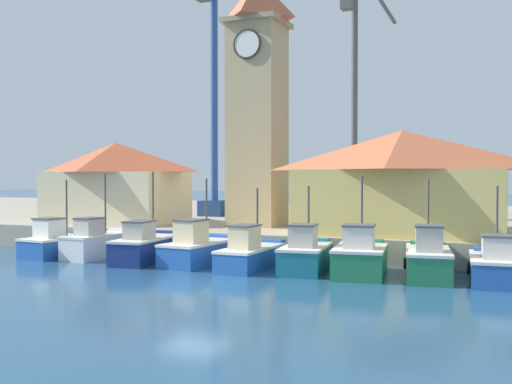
{
  "coord_description": "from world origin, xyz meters",
  "views": [
    {
      "loc": [
        11.58,
        -21.0,
        4.3
      ],
      "look_at": [
        -1.43,
        9.64,
        3.5
      ],
      "focal_mm": 42.0,
      "sensor_mm": 36.0,
      "label": 1
    }
  ],
  "objects_px": {
    "fishing_boat_mid_right": "(306,255)",
    "fishing_boat_far_right": "(497,266)",
    "fishing_boat_right_outer": "(428,260)",
    "port_crane_near": "(215,117)",
    "fishing_boat_left_inner": "(147,246)",
    "warehouse_left": "(116,181)",
    "warehouse_right": "(402,181)",
    "port_crane_far": "(356,115)",
    "fishing_boat_mid_left": "(199,249)",
    "fishing_boat_far_left": "(59,243)",
    "clock_tower": "(257,95)",
    "fishing_boat_right_inner": "(360,257)",
    "fishing_boat_center": "(251,253)",
    "fishing_boat_left_outer": "(98,243)"
  },
  "relations": [
    {
      "from": "fishing_boat_far_left",
      "to": "fishing_boat_right_inner",
      "type": "distance_m",
      "value": 16.71
    },
    {
      "from": "fishing_boat_right_inner",
      "to": "clock_tower",
      "type": "xyz_separation_m",
      "value": [
        -8.42,
        8.29,
        8.59
      ]
    },
    {
      "from": "fishing_boat_right_outer",
      "to": "port_crane_near",
      "type": "relative_size",
      "value": 0.24
    },
    {
      "from": "fishing_boat_far_left",
      "to": "fishing_boat_center",
      "type": "distance_m",
      "value": 11.47
    },
    {
      "from": "fishing_boat_center",
      "to": "port_crane_near",
      "type": "height_order",
      "value": "port_crane_near"
    },
    {
      "from": "fishing_boat_left_inner",
      "to": "fishing_boat_mid_right",
      "type": "distance_m",
      "value": 8.52
    },
    {
      "from": "warehouse_right",
      "to": "port_crane_far",
      "type": "xyz_separation_m",
      "value": [
        -6.95,
        18.29,
        5.54
      ]
    },
    {
      "from": "fishing_boat_left_inner",
      "to": "fishing_boat_mid_left",
      "type": "relative_size",
      "value": 1.07
    },
    {
      "from": "fishing_boat_mid_left",
      "to": "fishing_boat_right_inner",
      "type": "relative_size",
      "value": 1.11
    },
    {
      "from": "fishing_boat_left_inner",
      "to": "fishing_boat_right_outer",
      "type": "distance_m",
      "value": 13.94
    },
    {
      "from": "fishing_boat_mid_right",
      "to": "clock_tower",
      "type": "distance_m",
      "value": 13.22
    },
    {
      "from": "fishing_boat_far_left",
      "to": "fishing_boat_left_outer",
      "type": "height_order",
      "value": "fishing_boat_left_outer"
    },
    {
      "from": "fishing_boat_far_left",
      "to": "fishing_boat_mid_left",
      "type": "bearing_deg",
      "value": 2.09
    },
    {
      "from": "fishing_boat_right_inner",
      "to": "port_crane_near",
      "type": "height_order",
      "value": "port_crane_near"
    },
    {
      "from": "fishing_boat_mid_left",
      "to": "fishing_boat_left_inner",
      "type": "bearing_deg",
      "value": -176.16
    },
    {
      "from": "fishing_boat_right_outer",
      "to": "warehouse_left",
      "type": "height_order",
      "value": "warehouse_left"
    },
    {
      "from": "warehouse_right",
      "to": "fishing_boat_right_outer",
      "type": "bearing_deg",
      "value": -71.09
    },
    {
      "from": "fishing_boat_mid_left",
      "to": "fishing_boat_right_outer",
      "type": "bearing_deg",
      "value": 0.53
    },
    {
      "from": "fishing_boat_far_left",
      "to": "fishing_boat_mid_left",
      "type": "xyz_separation_m",
      "value": [
        8.55,
        0.31,
        0.04
      ]
    },
    {
      "from": "fishing_boat_mid_right",
      "to": "fishing_boat_far_right",
      "type": "xyz_separation_m",
      "value": [
        8.15,
        0.16,
        -0.07
      ]
    },
    {
      "from": "fishing_boat_left_inner",
      "to": "fishing_boat_mid_left",
      "type": "distance_m",
      "value": 2.94
    },
    {
      "from": "fishing_boat_right_inner",
      "to": "fishing_boat_left_inner",
      "type": "bearing_deg",
      "value": 179.8
    },
    {
      "from": "fishing_boat_far_left",
      "to": "warehouse_right",
      "type": "xyz_separation_m",
      "value": [
        17.42,
        6.63,
        3.42
      ]
    },
    {
      "from": "clock_tower",
      "to": "fishing_boat_far_right",
      "type": "bearing_deg",
      "value": -29.64
    },
    {
      "from": "fishing_boat_far_right",
      "to": "port_crane_far",
      "type": "height_order",
      "value": "port_crane_far"
    },
    {
      "from": "fishing_boat_right_outer",
      "to": "port_crane_far",
      "type": "xyz_separation_m",
      "value": [
        -9.08,
        24.51,
        8.87
      ]
    },
    {
      "from": "clock_tower",
      "to": "port_crane_near",
      "type": "bearing_deg",
      "value": 131.88
    },
    {
      "from": "fishing_boat_mid_left",
      "to": "fishing_boat_center",
      "type": "xyz_separation_m",
      "value": [
        2.91,
        -0.21,
        -0.06
      ]
    },
    {
      "from": "warehouse_left",
      "to": "warehouse_right",
      "type": "height_order",
      "value": "warehouse_right"
    },
    {
      "from": "fishing_boat_left_inner",
      "to": "warehouse_left",
      "type": "relative_size",
      "value": 0.59
    },
    {
      "from": "fishing_boat_right_outer",
      "to": "fishing_boat_right_inner",
      "type": "bearing_deg",
      "value": -173.26
    },
    {
      "from": "fishing_boat_left_inner",
      "to": "warehouse_left",
      "type": "height_order",
      "value": "warehouse_left"
    },
    {
      "from": "fishing_boat_far_left",
      "to": "warehouse_left",
      "type": "bearing_deg",
      "value": 102.01
    },
    {
      "from": "fishing_boat_mid_left",
      "to": "port_crane_far",
      "type": "xyz_separation_m",
      "value": [
        1.92,
        24.61,
        8.91
      ]
    },
    {
      "from": "fishing_boat_center",
      "to": "fishing_boat_left_inner",
      "type": "bearing_deg",
      "value": 179.85
    },
    {
      "from": "fishing_boat_far_right",
      "to": "clock_tower",
      "type": "relative_size",
      "value": 0.26
    },
    {
      "from": "fishing_boat_mid_left",
      "to": "warehouse_right",
      "type": "distance_m",
      "value": 11.4
    },
    {
      "from": "fishing_boat_left_inner",
      "to": "fishing_boat_center",
      "type": "relative_size",
      "value": 1.06
    },
    {
      "from": "port_crane_near",
      "to": "port_crane_far",
      "type": "relative_size",
      "value": 0.92
    },
    {
      "from": "fishing_boat_left_outer",
      "to": "warehouse_right",
      "type": "distance_m",
      "value": 16.64
    },
    {
      "from": "fishing_boat_center",
      "to": "fishing_boat_mid_right",
      "type": "xyz_separation_m",
      "value": [
        2.68,
        0.13,
        0.07
      ]
    },
    {
      "from": "fishing_boat_far_left",
      "to": "port_crane_far",
      "type": "xyz_separation_m",
      "value": [
        10.47,
        24.92,
        8.95
      ]
    },
    {
      "from": "fishing_boat_left_outer",
      "to": "clock_tower",
      "type": "bearing_deg",
      "value": 53.69
    },
    {
      "from": "fishing_boat_left_inner",
      "to": "fishing_boat_center",
      "type": "bearing_deg",
      "value": -0.15
    },
    {
      "from": "fishing_boat_far_left",
      "to": "fishing_boat_right_inner",
      "type": "bearing_deg",
      "value": 0.26
    },
    {
      "from": "warehouse_right",
      "to": "fishing_boat_far_right",
      "type": "bearing_deg",
      "value": -52.03
    },
    {
      "from": "fishing_boat_mid_right",
      "to": "clock_tower",
      "type": "relative_size",
      "value": 0.27
    },
    {
      "from": "fishing_boat_left_outer",
      "to": "fishing_boat_right_outer",
      "type": "relative_size",
      "value": 0.97
    },
    {
      "from": "warehouse_right",
      "to": "port_crane_far",
      "type": "bearing_deg",
      "value": 110.8
    },
    {
      "from": "fishing_boat_right_outer",
      "to": "warehouse_left",
      "type": "bearing_deg",
      "value": 161.86
    }
  ]
}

